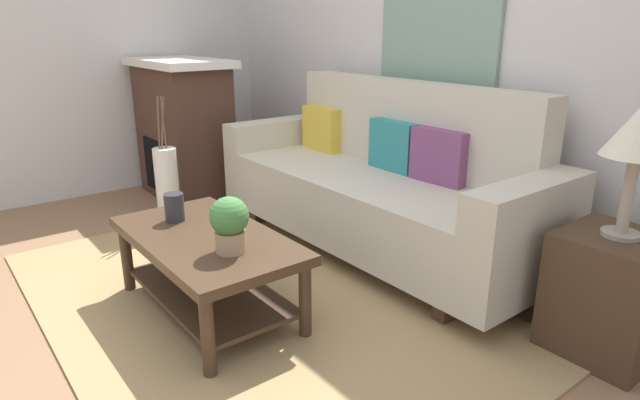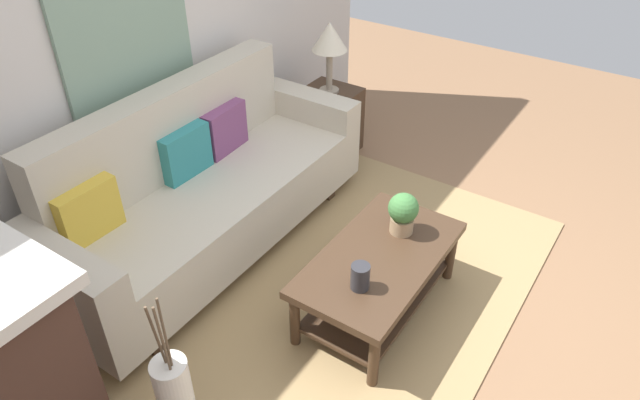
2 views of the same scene
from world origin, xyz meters
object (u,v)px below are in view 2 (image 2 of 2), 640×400
(tabletop_vase, at_px, (360,277))
(table_lamp, at_px, (330,40))
(couch, at_px, (204,191))
(side_table, at_px, (329,122))
(framed_painting, at_px, (126,32))
(throw_pillow_teal, at_px, (185,153))
(throw_pillow_plum, at_px, (224,129))
(potted_plant_tabletop, at_px, (403,212))
(throw_pillow_mustard, at_px, (88,211))
(coffee_table, at_px, (379,270))

(tabletop_vase, xyz_separation_m, table_lamp, (1.69, 1.29, 0.49))
(couch, distance_m, tabletop_vase, 1.32)
(side_table, distance_m, framed_painting, 1.92)
(throw_pillow_teal, distance_m, throw_pillow_plum, 0.38)
(throw_pillow_teal, bearing_deg, potted_plant_tabletop, -76.20)
(table_lamp, height_order, framed_painting, framed_painting)
(couch, height_order, throw_pillow_teal, couch)
(framed_painting, bearing_deg, throw_pillow_mustard, -155.59)
(tabletop_vase, bearing_deg, couch, 81.22)
(couch, relative_size, table_lamp, 4.17)
(framed_painting, bearing_deg, table_lamp, -17.78)
(couch, relative_size, throw_pillow_mustard, 6.60)
(throw_pillow_teal, distance_m, framed_painting, 0.80)
(couch, distance_m, framed_painting, 1.08)
(potted_plant_tabletop, bearing_deg, throw_pillow_mustard, 128.13)
(throw_pillow_mustard, xyz_separation_m, framed_painting, (0.75, 0.34, 0.72))
(throw_pillow_teal, height_order, side_table, throw_pillow_teal)
(coffee_table, xyz_separation_m, potted_plant_tabletop, (0.26, 0.00, 0.26))
(tabletop_vase, distance_m, table_lamp, 2.18)
(couch, height_order, tabletop_vase, couch)
(throw_pillow_mustard, height_order, throw_pillow_plum, same)
(couch, distance_m, side_table, 1.50)
(table_lamp, relative_size, framed_painting, 0.60)
(throw_pillow_plum, height_order, side_table, throw_pillow_plum)
(coffee_table, relative_size, table_lamp, 1.93)
(side_table, bearing_deg, throw_pillow_teal, 174.76)
(framed_painting, bearing_deg, throw_pillow_teal, -90.00)
(couch, height_order, throw_pillow_plum, couch)
(throw_pillow_teal, distance_m, coffee_table, 1.44)
(potted_plant_tabletop, height_order, table_lamp, table_lamp)
(throw_pillow_plum, distance_m, coffee_table, 1.47)
(framed_painting, bearing_deg, throw_pillow_plum, -42.23)
(coffee_table, xyz_separation_m, side_table, (1.40, 1.26, -0.03))
(throw_pillow_plum, relative_size, potted_plant_tabletop, 1.37)
(coffee_table, bearing_deg, couch, 93.79)
(coffee_table, bearing_deg, tabletop_vase, -173.18)
(potted_plant_tabletop, bearing_deg, framed_painting, 101.17)
(couch, distance_m, throw_pillow_teal, 0.28)
(table_lamp, distance_m, framed_painting, 1.62)
(throw_pillow_mustard, height_order, tabletop_vase, throw_pillow_mustard)
(potted_plant_tabletop, height_order, side_table, potted_plant_tabletop)
(throw_pillow_mustard, distance_m, side_table, 2.28)
(tabletop_vase, relative_size, framed_painting, 0.16)
(throw_pillow_teal, relative_size, potted_plant_tabletop, 1.37)
(throw_pillow_teal, xyz_separation_m, coffee_table, (0.08, -1.39, -0.37))
(throw_pillow_mustard, xyz_separation_m, throw_pillow_teal, (0.75, 0.00, 0.00))
(throw_pillow_plum, relative_size, framed_painting, 0.38)
(throw_pillow_mustard, height_order, table_lamp, table_lamp)
(throw_pillow_plum, xyz_separation_m, potted_plant_tabletop, (-0.03, -1.39, -0.11))
(throw_pillow_plum, relative_size, coffee_table, 0.33)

